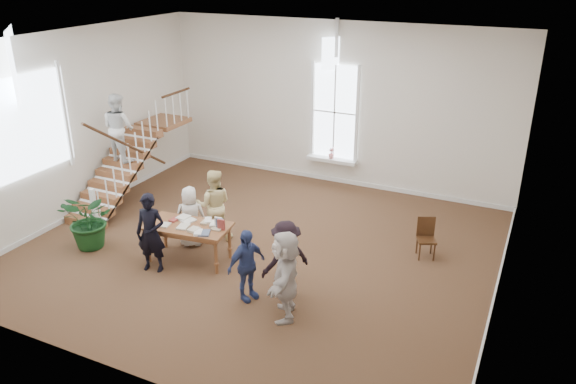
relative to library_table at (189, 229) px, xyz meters
The scene contains 12 objects.
ground 1.73m from the library_table, 44.96° to the left, with size 10.00×10.00×0.00m, color #4E2E1E.
room_shell 5.61m from the library_table, 78.64° to the left, with size 10.49×10.00×10.00m.
staircase 3.83m from the library_table, 150.25° to the left, with size 1.10×4.10×2.92m.
library_table is the anchor object (origin of this frame).
police_officer 0.81m from the library_table, 125.48° to the right, with size 0.62×0.40×1.69m, color black.
elderly_woman 0.70m from the library_table, 121.71° to the left, with size 0.68×0.44×1.39m, color silver.
person_yellow 1.10m from the library_table, 93.52° to the left, with size 0.81×0.63×1.67m, color beige.
woman_cluster_a 1.97m from the library_table, 22.87° to the right, with size 0.84×0.35×1.44m, color navy.
woman_cluster_b 2.43m from the library_table, ahead, with size 0.99×0.57×1.54m, color black.
woman_cluster_c 2.88m from the library_table, 19.57° to the right, with size 1.57×0.50×1.69m, color beige.
floor_plant 2.34m from the library_table, 168.77° to the right, with size 1.19×1.03×1.32m, color #133E18.
side_chair 5.07m from the library_table, 27.53° to the left, with size 0.51×0.51×0.89m.
Camera 1 is at (5.29, -9.74, 6.04)m, focal length 35.00 mm.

